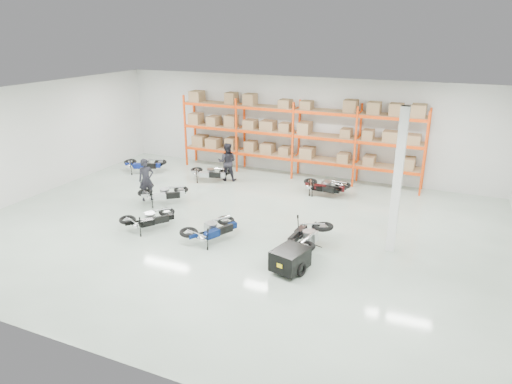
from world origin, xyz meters
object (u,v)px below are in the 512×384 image
at_px(moto_back_a, 144,161).
at_px(moto_silver_left, 163,191).
at_px(moto_back_c, 324,184).
at_px(person_left, 146,180).
at_px(moto_back_d, 326,183).
at_px(trailer, 290,259).
at_px(moto_blue_centre, 212,226).
at_px(person_back, 227,162).
at_px(moto_touring_right, 307,232).
at_px(moto_back_b, 209,170).
at_px(moto_black_far_left, 149,215).

bearing_deg(moto_back_a, moto_silver_left, -154.47).
distance_m(moto_back_c, person_left, 7.20).
bearing_deg(moto_back_d, trailer, -176.78).
bearing_deg(person_left, moto_blue_centre, -79.07).
bearing_deg(person_back, moto_touring_right, 119.27).
bearing_deg(moto_back_c, person_left, 126.40).
bearing_deg(moto_back_a, moto_back_b, -109.07).
xyz_separation_m(moto_blue_centre, person_left, (-4.19, 2.26, 0.32)).
relative_size(moto_silver_left, moto_back_a, 0.96).
height_order(moto_back_b, person_left, person_left).
height_order(moto_silver_left, moto_black_far_left, moto_silver_left).
distance_m(moto_touring_right, moto_back_d, 5.09).
bearing_deg(moto_blue_centre, moto_black_far_left, 27.39).
height_order(moto_touring_right, trailer, moto_touring_right).
height_order(person_left, person_back, person_back).
bearing_deg(moto_black_far_left, moto_touring_right, -136.00).
bearing_deg(moto_silver_left, moto_back_d, -96.73).
height_order(moto_blue_centre, trailer, moto_blue_centre).
relative_size(moto_back_a, person_back, 1.02).
relative_size(moto_silver_left, moto_back_d, 1.01).
bearing_deg(trailer, moto_back_a, 162.04).
xyz_separation_m(moto_touring_right, moto_back_b, (-6.08, 4.68, -0.09)).
distance_m(moto_silver_left, moto_back_c, 6.51).
height_order(moto_silver_left, moto_back_d, moto_silver_left).
bearing_deg(moto_back_d, moto_silver_left, 118.44).
relative_size(trailer, moto_back_b, 1.08).
relative_size(moto_touring_right, moto_back_d, 1.14).
relative_size(moto_back_b, person_back, 0.94).
bearing_deg(moto_back_b, moto_silver_left, 162.80).
distance_m(trailer, person_left, 7.88).
distance_m(moto_black_far_left, moto_back_b, 5.47).
height_order(moto_blue_centre, moto_back_c, moto_blue_centre).
height_order(moto_back_b, moto_back_c, moto_back_b).
bearing_deg(trailer, moto_black_far_left, -174.09).
height_order(moto_black_far_left, person_left, person_left).
height_order(moto_blue_centre, person_left, person_left).
height_order(moto_back_d, person_back, person_back).
bearing_deg(moto_back_c, trailer, -164.22).
bearing_deg(person_back, moto_back_a, -10.11).
xyz_separation_m(moto_touring_right, moto_back_d, (-0.78, 5.03, -0.07)).
bearing_deg(moto_blue_centre, moto_back_d, -85.01).
bearing_deg(trailer, moto_touring_right, 104.84).
relative_size(moto_touring_right, moto_back_c, 1.21).
bearing_deg(moto_black_far_left, moto_silver_left, -30.65).
height_order(moto_blue_centre, moto_back_d, moto_blue_centre).
distance_m(moto_black_far_left, person_back, 5.86).
xyz_separation_m(trailer, person_back, (-5.39, 6.70, 0.45)).
bearing_deg(person_back, moto_back_c, 160.70).
relative_size(moto_touring_right, person_back, 1.11).
relative_size(moto_back_c, moto_back_d, 0.94).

